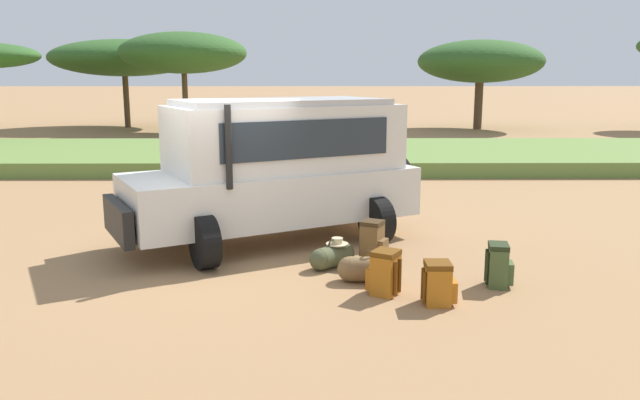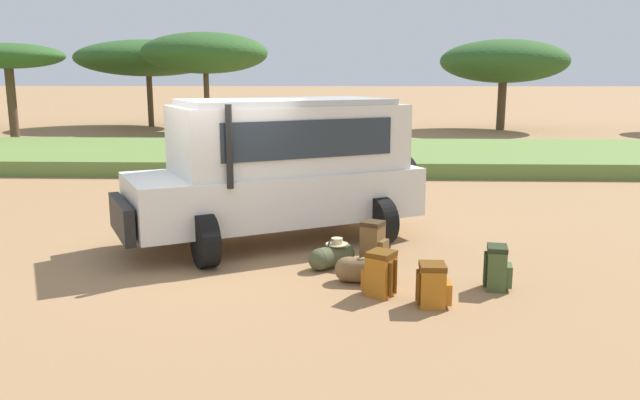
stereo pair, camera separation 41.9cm
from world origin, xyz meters
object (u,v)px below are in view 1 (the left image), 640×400
safari_vehicle (277,167)px  backpack_outermost (373,243)px  duffel_bag_low_black_case (333,256)px  acacia_tree_centre_back (124,58)px  acacia_tree_right_mid (183,53)px  duffel_bag_soft_canvas (368,269)px  backpack_cluster_center (438,284)px  acacia_tree_far_right (480,62)px  backpack_beside_front_wheel (385,273)px  backpack_near_rear_wheel (499,266)px

safari_vehicle → backpack_outermost: size_ratio=8.06×
duffel_bag_low_black_case → acacia_tree_centre_back: 28.14m
safari_vehicle → duffel_bag_low_black_case: 2.13m
safari_vehicle → acacia_tree_right_mid: bearing=105.7°
duffel_bag_low_black_case → acacia_tree_right_mid: (-6.59, 21.81, 3.71)m
duffel_bag_soft_canvas → duffel_bag_low_black_case: bearing=124.9°
backpack_cluster_center → acacia_tree_far_right: bearing=74.6°
duffel_bag_soft_canvas → acacia_tree_centre_back: acacia_tree_centre_back is taller
backpack_outermost → acacia_tree_far_right: 25.73m
safari_vehicle → backpack_cluster_center: 3.95m
backpack_cluster_center → acacia_tree_far_right: 27.22m
backpack_beside_front_wheel → acacia_tree_far_right: acacia_tree_far_right is taller
backpack_cluster_center → duffel_bag_low_black_case: 2.02m
acacia_tree_right_mid → acacia_tree_far_right: (15.05, 2.68, -0.34)m
backpack_outermost → acacia_tree_centre_back: 28.18m
backpack_beside_front_wheel → backpack_outermost: bearing=91.1°
safari_vehicle → duffel_bag_soft_canvas: bearing=-58.3°
backpack_outermost → acacia_tree_far_right: (7.84, 24.29, 3.22)m
backpack_cluster_center → duffel_bag_soft_canvas: size_ratio=0.64×
backpack_outermost → acacia_tree_far_right: acacia_tree_far_right is taller
acacia_tree_centre_back → backpack_near_rear_wheel: bearing=-64.2°
backpack_beside_front_wheel → acacia_tree_centre_back: (-11.30, 26.99, 3.46)m
backpack_beside_front_wheel → duffel_bag_low_black_case: bearing=118.6°
acacia_tree_centre_back → acacia_tree_far_right: (19.11, -1.31, -0.21)m
duffel_bag_low_black_case → acacia_tree_far_right: (8.46, 24.49, 3.37)m
backpack_beside_front_wheel → backpack_near_rear_wheel: bearing=10.8°
acacia_tree_centre_back → acacia_tree_right_mid: (4.06, -3.99, 0.13)m
duffel_bag_soft_canvas → acacia_tree_right_mid: acacia_tree_right_mid is taller
backpack_near_rear_wheel → acacia_tree_right_mid: 24.62m
acacia_tree_centre_back → backpack_cluster_center: bearing=-66.4°
acacia_tree_far_right → acacia_tree_centre_back: bearing=176.1°
backpack_cluster_center → backpack_outermost: backpack_outermost is taller
backpack_cluster_center → acacia_tree_far_right: size_ratio=0.08×
safari_vehicle → acacia_tree_centre_back: size_ratio=0.67×
backpack_near_rear_wheel → duffel_bag_soft_canvas: bearing=173.2°
backpack_cluster_center → backpack_near_rear_wheel: bearing=35.1°
backpack_beside_front_wheel → duffel_bag_soft_canvas: backpack_beside_front_wheel is taller
safari_vehicle → backpack_beside_front_wheel: (1.56, -2.76, -1.00)m
duffel_bag_low_black_case → duffel_bag_soft_canvas: (0.47, -0.68, 0.01)m
backpack_cluster_center → duffel_bag_low_black_case: size_ratio=0.79×
duffel_bag_low_black_case → acacia_tree_far_right: 26.13m
backpack_cluster_center → acacia_tree_right_mid: bearing=108.6°
duffel_bag_soft_canvas → backpack_cluster_center: bearing=-47.3°
safari_vehicle → acacia_tree_far_right: bearing=67.8°
safari_vehicle → backpack_near_rear_wheel: (3.15, -2.45, -1.00)m
safari_vehicle → acacia_tree_right_mid: acacia_tree_right_mid is taller
backpack_cluster_center → acacia_tree_right_mid: 24.92m
backpack_beside_front_wheel → backpack_cluster_center: backpack_beside_front_wheel is taller
acacia_tree_far_right → duffel_bag_soft_canvas: bearing=-107.6°
backpack_cluster_center → backpack_near_rear_wheel: (0.95, 0.67, 0.02)m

